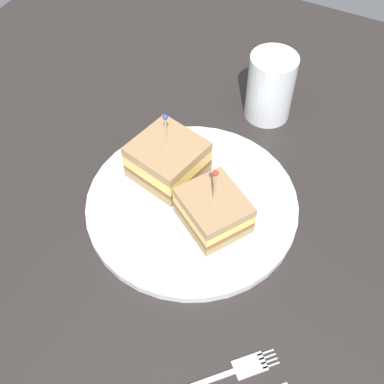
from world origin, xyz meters
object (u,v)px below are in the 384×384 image
(plate, at_px, (192,204))
(sandwich_half_back, at_px, (168,160))
(sandwich_half_front, at_px, (213,210))
(drink_glass, at_px, (270,90))
(fork, at_px, (235,371))

(plate, height_order, sandwich_half_back, sandwich_half_back)
(sandwich_half_front, relative_size, sandwich_half_back, 0.98)
(drink_glass, bearing_deg, fork, 17.02)
(plate, relative_size, fork, 2.76)
(sandwich_half_back, xyz_separation_m, drink_glass, (-0.19, 0.07, 0.01))
(plate, distance_m, fork, 0.23)
(drink_glass, bearing_deg, sandwich_half_front, 4.31)
(sandwich_half_front, distance_m, sandwich_half_back, 0.10)
(sandwich_half_back, relative_size, drink_glass, 1.03)
(drink_glass, relative_size, fork, 1.03)
(plate, relative_size, sandwich_half_back, 2.59)
(sandwich_half_back, distance_m, fork, 0.29)
(drink_glass, xyz_separation_m, fork, (0.39, 0.12, -0.04))
(sandwich_half_back, xyz_separation_m, fork, (0.21, 0.19, -0.04))
(plate, bearing_deg, fork, 38.75)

